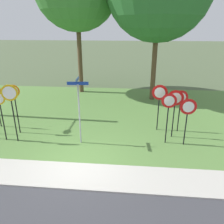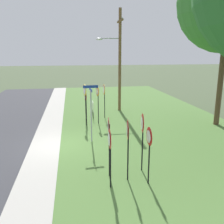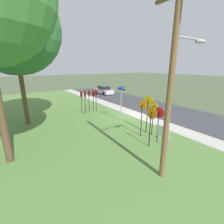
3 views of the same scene
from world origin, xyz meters
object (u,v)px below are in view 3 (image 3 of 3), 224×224
at_px(yield_sign_near_left, 89,95).
at_px(oak_tree_right, 13,28).
at_px(yield_sign_near_right, 81,97).
at_px(yield_sign_far_right, 85,96).
at_px(street_name_post, 121,101).
at_px(stop_sign_far_left, 142,111).
at_px(stop_sign_far_right, 151,118).
at_px(yield_sign_far_left, 93,95).
at_px(stop_sign_far_center, 159,116).
at_px(notice_board, 162,132).
at_px(yield_sign_center, 96,95).
at_px(utility_pole, 173,78).
at_px(parked_sedan_distant, 104,90).
at_px(stop_sign_near_right, 148,106).
at_px(stop_sign_near_left, 154,111).

xyz_separation_m(yield_sign_near_left, oak_tree_right, (-0.57, 6.32, 5.83)).
bearing_deg(yield_sign_near_right, yield_sign_near_left, -120.00).
bearing_deg(yield_sign_far_right, street_name_post, -146.88).
xyz_separation_m(street_name_post, oak_tree_right, (3.93, 7.33, 5.80)).
height_order(stop_sign_far_left, oak_tree_right, oak_tree_right).
relative_size(stop_sign_far_right, yield_sign_far_left, 1.12).
relative_size(yield_sign_far_left, street_name_post, 0.72).
bearing_deg(stop_sign_far_right, stop_sign_far_center, -68.96).
bearing_deg(yield_sign_far_left, street_name_post, -176.68).
distance_m(yield_sign_near_left, notice_board, 9.76).
height_order(yield_sign_center, utility_pole, utility_pole).
bearing_deg(oak_tree_right, stop_sign_far_left, -138.42).
bearing_deg(parked_sedan_distant, stop_sign_far_center, 161.21).
bearing_deg(yield_sign_far_left, stop_sign_near_right, -176.78).
height_order(stop_sign_near_left, yield_sign_far_right, yield_sign_far_right).
bearing_deg(yield_sign_near_left, yield_sign_far_right, 139.61).
bearing_deg(utility_pole, stop_sign_near_right, -36.54).
distance_m(stop_sign_far_right, yield_sign_near_right, 9.85).
relative_size(stop_sign_far_center, oak_tree_right, 0.20).
height_order(stop_sign_far_right, oak_tree_right, oak_tree_right).
bearing_deg(parked_sedan_distant, utility_pole, 156.76).
bearing_deg(notice_board, yield_sign_center, 1.75).
relative_size(stop_sign_near_right, yield_sign_center, 1.14).
xyz_separation_m(stop_sign_near_right, stop_sign_far_center, (-1.19, 0.11, -0.49)).
bearing_deg(utility_pole, street_name_post, -21.76).
bearing_deg(stop_sign_near_right, stop_sign_near_left, 164.67).
bearing_deg(stop_sign_near_right, oak_tree_right, 35.97).
bearing_deg(parked_sedan_distant, stop_sign_near_left, 160.79).
xyz_separation_m(stop_sign_near_left, stop_sign_far_center, (-0.57, 0.05, -0.19)).
xyz_separation_m(yield_sign_far_right, utility_pole, (-11.10, 1.11, 2.61)).
xyz_separation_m(yield_sign_near_left, notice_board, (-9.69, -0.47, -1.02)).
distance_m(stop_sign_far_center, parked_sedan_distant, 19.43).
height_order(stop_sign_near_right, notice_board, stop_sign_near_right).
relative_size(stop_sign_far_center, yield_sign_center, 0.89).
height_order(stop_sign_far_left, street_name_post, street_name_post).
xyz_separation_m(yield_sign_far_right, yield_sign_center, (0.27, -1.44, -0.03)).
bearing_deg(stop_sign_near_right, parked_sedan_distant, -30.85).
height_order(yield_sign_far_left, notice_board, yield_sign_far_left).
relative_size(yield_sign_near_left, yield_sign_near_right, 1.09).
relative_size(stop_sign_near_right, utility_pole, 0.34).
xyz_separation_m(stop_sign_near_left, yield_sign_near_left, (8.29, 1.10, 0.06)).
relative_size(stop_sign_far_left, notice_board, 2.10).
xyz_separation_m(stop_sign_near_left, yield_sign_center, (7.88, 0.43, 0.07)).
bearing_deg(oak_tree_right, notice_board, -143.37).
bearing_deg(stop_sign_near_right, yield_sign_near_left, -1.94).
bearing_deg(notice_board, yield_sign_far_right, 10.84).
height_order(stop_sign_near_right, yield_sign_near_right, stop_sign_near_right).
height_order(stop_sign_near_left, stop_sign_far_left, stop_sign_far_left).
bearing_deg(street_name_post, oak_tree_right, 57.37).
bearing_deg(yield_sign_center, stop_sign_near_right, -171.35).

